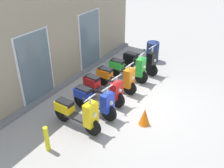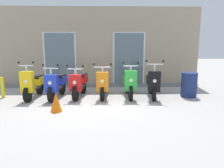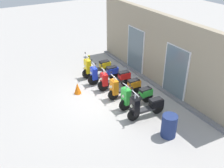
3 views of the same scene
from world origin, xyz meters
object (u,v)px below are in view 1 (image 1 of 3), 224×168
object	(u,v)px
scooter_red	(103,88)
scooter_orange	(117,78)
traffic_cone	(145,117)
trash_bin	(152,52)
scooter_yellow	(77,113)
scooter_green	(128,68)
scooter_black	(141,61)
scooter_blue	(94,100)
curb_bollard	(47,139)

from	to	relation	value
scooter_red	scooter_orange	size ratio (longest dim) A/B	1.03
traffic_cone	trash_bin	bearing A→B (deg)	20.35
scooter_yellow	scooter_green	size ratio (longest dim) A/B	0.97
scooter_black	traffic_cone	size ratio (longest dim) A/B	3.04
scooter_orange	traffic_cone	distance (m)	2.09
trash_bin	scooter_yellow	bearing A→B (deg)	-179.38
scooter_red	traffic_cone	xyz separation A→B (m)	(-0.44, -1.66, -0.21)
scooter_blue	scooter_orange	xyz separation A→B (m)	(1.57, 0.15, -0.01)
curb_bollard	scooter_orange	bearing A→B (deg)	0.25
scooter_red	scooter_black	size ratio (longest dim) A/B	1.06
scooter_blue	traffic_cone	size ratio (longest dim) A/B	3.10
scooter_yellow	trash_bin	distance (m)	5.31
scooter_red	scooter_orange	xyz separation A→B (m)	(0.83, -0.02, 0.01)
scooter_red	scooter_orange	bearing A→B (deg)	-1.32
scooter_yellow	traffic_cone	bearing A→B (deg)	-54.29
scooter_blue	traffic_cone	bearing A→B (deg)	-78.66
scooter_black	scooter_orange	bearing A→B (deg)	175.62
scooter_yellow	curb_bollard	size ratio (longest dim) A/B	2.27
scooter_yellow	scooter_blue	size ratio (longest dim) A/B	0.98
scooter_blue	scooter_black	xyz separation A→B (m)	(3.24, 0.02, 0.01)
traffic_cone	scooter_blue	bearing A→B (deg)	101.34
scooter_yellow	scooter_red	size ratio (longest dim) A/B	0.95
scooter_yellow	trash_bin	world-z (taller)	scooter_yellow
scooter_yellow	scooter_orange	world-z (taller)	scooter_yellow
scooter_yellow	scooter_orange	distance (m)	2.36
trash_bin	traffic_cone	xyz separation A→B (m)	(-4.23, -1.57, -0.16)
scooter_red	scooter_green	xyz separation A→B (m)	(1.70, -0.02, 0.02)
traffic_cone	curb_bollard	bearing A→B (deg)	143.06
scooter_yellow	scooter_red	distance (m)	1.53
scooter_green	curb_bollard	size ratio (longest dim) A/B	2.35
scooter_green	traffic_cone	world-z (taller)	scooter_green
scooter_blue	scooter_orange	bearing A→B (deg)	5.46
scooter_blue	trash_bin	size ratio (longest dim) A/B	1.91
scooter_yellow	scooter_green	world-z (taller)	scooter_yellow
scooter_black	trash_bin	world-z (taller)	scooter_black
scooter_blue	scooter_orange	world-z (taller)	scooter_orange
scooter_green	trash_bin	world-z (taller)	scooter_green
scooter_blue	curb_bollard	bearing A→B (deg)	175.87
curb_bollard	scooter_red	bearing A→B (deg)	0.75
scooter_yellow	scooter_red	bearing A→B (deg)	5.72
curb_bollard	scooter_blue	bearing A→B (deg)	-4.13
scooter_red	curb_bollard	bearing A→B (deg)	-179.25
scooter_yellow	trash_bin	size ratio (longest dim) A/B	1.88
scooter_orange	scooter_black	size ratio (longest dim) A/B	1.03
scooter_orange	scooter_green	size ratio (longest dim) A/B	0.99
scooter_green	scooter_black	size ratio (longest dim) A/B	1.04
scooter_black	trash_bin	xyz separation A→B (m)	(1.29, 0.05, -0.08)
scooter_orange	trash_bin	world-z (taller)	scooter_orange
scooter_red	scooter_yellow	bearing A→B (deg)	-174.28
scooter_yellow	scooter_green	distance (m)	3.23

